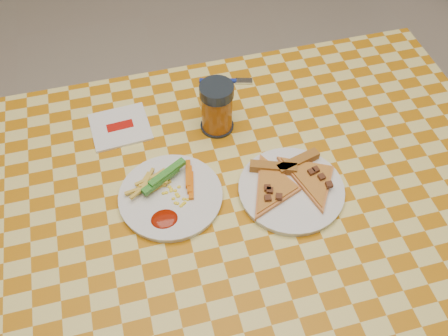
{
  "coord_description": "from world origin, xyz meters",
  "views": [
    {
      "loc": [
        -0.16,
        -0.58,
        1.62
      ],
      "look_at": [
        0.0,
        0.07,
        0.78
      ],
      "focal_mm": 40.0,
      "sensor_mm": 36.0,
      "label": 1
    }
  ],
  "objects": [
    {
      "name": "ground",
      "position": [
        0.0,
        0.0,
        0.0
      ],
      "size": [
        8.0,
        8.0,
        0.0
      ],
      "primitive_type": "plane",
      "color": "beige",
      "rests_on": "ground"
    },
    {
      "name": "table",
      "position": [
        0.0,
        0.0,
        0.68
      ],
      "size": [
        1.28,
        0.88,
        0.76
      ],
      "color": "silver",
      "rests_on": "ground"
    },
    {
      "name": "plate_left",
      "position": [
        -0.12,
        0.03,
        0.76
      ],
      "size": [
        0.24,
        0.24,
        0.01
      ],
      "primitive_type": "cylinder",
      "rotation": [
        0.0,
        0.0,
        -0.13
      ],
      "color": "silver",
      "rests_on": "table"
    },
    {
      "name": "plate_right",
      "position": [
        0.13,
        -0.02,
        0.76
      ],
      "size": [
        0.23,
        0.23,
        0.01
      ],
      "primitive_type": "cylinder",
      "rotation": [
        0.0,
        0.0,
        0.05
      ],
      "color": "silver",
      "rests_on": "table"
    },
    {
      "name": "fries_veggies",
      "position": [
        -0.13,
        0.05,
        0.78
      ],
      "size": [
        0.17,
        0.15,
        0.04
      ],
      "color": "gold",
      "rests_on": "plate_left"
    },
    {
      "name": "pizza_slices",
      "position": [
        0.13,
        -0.0,
        0.78
      ],
      "size": [
        0.26,
        0.23,
        0.02
      ],
      "color": "#D08440",
      "rests_on": "plate_right"
    },
    {
      "name": "drink_glass",
      "position": [
        0.02,
        0.21,
        0.82
      ],
      "size": [
        0.08,
        0.08,
        0.13
      ],
      "color": "black",
      "rests_on": "table"
    },
    {
      "name": "napkin",
      "position": [
        -0.2,
        0.26,
        0.76
      ],
      "size": [
        0.14,
        0.13,
        0.01
      ],
      "rotation": [
        0.0,
        0.0,
        0.07
      ],
      "color": "silver",
      "rests_on": "table"
    },
    {
      "name": "fork",
      "position": [
        0.09,
        0.35,
        0.76
      ],
      "size": [
        0.13,
        0.05,
        0.01
      ],
      "rotation": [
        0.0,
        0.0,
        -0.27
      ],
      "color": "navy",
      "rests_on": "table"
    }
  ]
}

